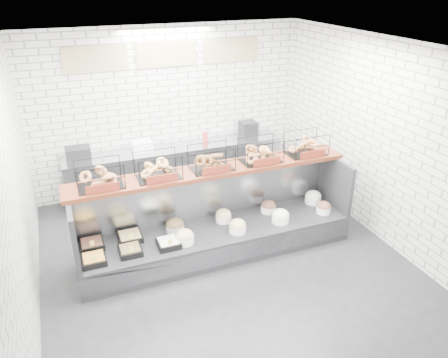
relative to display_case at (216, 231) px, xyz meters
name	(u,v)px	position (x,y,z in m)	size (l,w,h in m)	color
ground	(225,262)	(0.00, -0.34, -0.33)	(5.50, 5.50, 0.00)	black
room_shell	(209,113)	(0.00, 0.26, 1.73)	(5.02, 5.51, 3.01)	silver
display_case	(216,231)	(0.00, 0.00, 0.00)	(4.00, 0.90, 1.20)	black
bagel_shelf	(212,161)	(0.00, 0.18, 1.05)	(4.10, 0.50, 0.40)	#40190D
prep_counter	(177,168)	(-0.01, 2.09, 0.14)	(4.00, 0.60, 1.20)	#93969B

